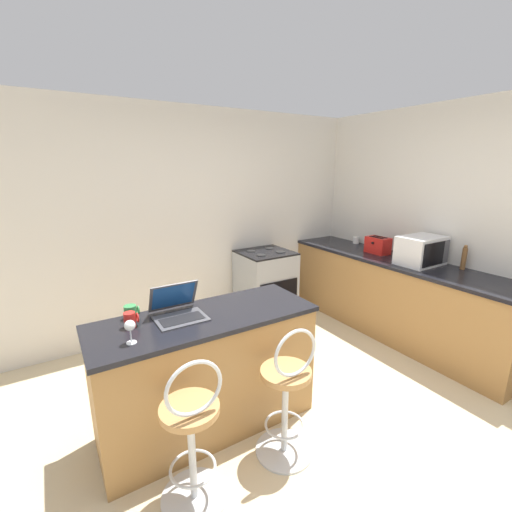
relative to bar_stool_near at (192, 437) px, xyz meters
The scene contains 17 objects.
ground_plane 1.04m from the bar_stool_near, ahead, with size 20.00×20.00×0.00m, color beige.
wall_back 2.57m from the bar_stool_near, 67.44° to the left, with size 12.00×0.06×2.60m.
wall_right 3.28m from the bar_stool_near, ahead, with size 0.06×12.00×2.60m.
breakfast_bar 0.64m from the bar_stool_near, 58.31° to the left, with size 1.61×0.61×0.91m.
counter_right 2.94m from the bar_stool_near, 16.30° to the left, with size 0.66×2.81×0.91m.
bar_stool_near is the anchor object (origin of this frame).
bar_stool_far 0.67m from the bar_stool_near, ahead, with size 0.40×0.40×0.98m.
laptop 0.83m from the bar_stool_near, 75.38° to the left, with size 0.34×0.33×0.24m.
microwave 2.97m from the bar_stool_near, 10.78° to the left, with size 0.49×0.34×0.31m.
toaster 3.12m from the bar_stool_near, 21.33° to the left, with size 0.20×0.27×0.20m.
stove_range 2.56m from the bar_stool_near, 47.52° to the left, with size 0.63×0.61×0.92m.
wine_glass_short 0.73m from the bar_stool_near, 116.40° to the left, with size 0.07×0.07×0.15m.
mug_green 0.93m from the bar_stool_near, 99.38° to the left, with size 0.10×0.08×0.10m.
mug_red 0.83m from the bar_stool_near, 104.08° to the left, with size 0.09×0.08×0.10m.
pepper_mill 3.12m from the bar_stool_near, ahead, with size 0.05×0.05×0.26m.
mug_white 3.51m from the bar_stool_near, 28.17° to the left, with size 0.10×0.08×0.09m.
storage_jar 3.23m from the bar_stool_near, 16.17° to the left, with size 0.12×0.12×0.20m.
Camera 1 is at (-1.47, -1.50, 1.94)m, focal length 24.00 mm.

